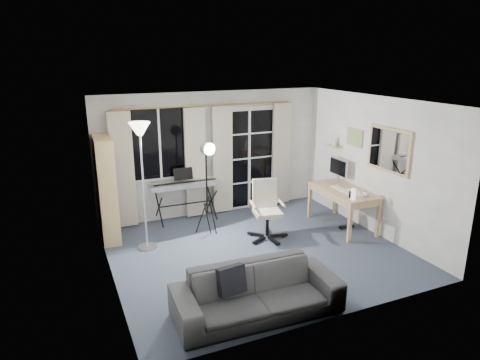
% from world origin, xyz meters
% --- Properties ---
extents(floor, '(4.50, 4.00, 0.02)m').
position_xyz_m(floor, '(0.00, 0.00, -0.01)').
color(floor, '#384052').
rests_on(floor, ground).
extents(window, '(1.20, 0.08, 1.40)m').
position_xyz_m(window, '(-1.05, 1.97, 1.50)').
color(window, white).
rests_on(window, floor).
extents(french_door, '(1.32, 0.09, 2.11)m').
position_xyz_m(french_door, '(0.75, 1.97, 1.03)').
color(french_door, white).
rests_on(french_door, floor).
extents(curtains, '(3.60, 0.07, 2.13)m').
position_xyz_m(curtains, '(-0.14, 1.88, 1.09)').
color(curtains, gold).
rests_on(curtains, floor).
extents(bookshelf, '(0.31, 0.84, 1.78)m').
position_xyz_m(bookshelf, '(-2.12, 1.50, 0.84)').
color(bookshelf, tan).
rests_on(bookshelf, floor).
extents(torchiere_lamp, '(0.43, 0.43, 2.07)m').
position_xyz_m(torchiere_lamp, '(-1.59, 0.85, 1.67)').
color(torchiere_lamp, '#B2B2B7').
rests_on(torchiere_lamp, floor).
extents(keyboard_piano, '(1.33, 0.66, 0.96)m').
position_xyz_m(keyboard_piano, '(-0.67, 1.70, 0.73)').
color(keyboard_piano, black).
rests_on(keyboard_piano, floor).
extents(studio_light, '(0.36, 0.36, 1.70)m').
position_xyz_m(studio_light, '(-0.47, 0.97, 1.36)').
color(studio_light, black).
rests_on(studio_light, floor).
extents(office_chair, '(0.70, 0.70, 1.02)m').
position_xyz_m(office_chair, '(0.40, 0.50, 0.60)').
color(office_chair, black).
rests_on(office_chair, floor).
extents(desk, '(0.69, 1.35, 0.72)m').
position_xyz_m(desk, '(1.88, 0.32, 0.63)').
color(desk, tan).
rests_on(desk, floor).
extents(monitor, '(0.17, 0.52, 0.45)m').
position_xyz_m(monitor, '(2.08, 0.77, 0.99)').
color(monitor, silver).
rests_on(monitor, desk).
extents(desk_clutter, '(0.43, 0.81, 0.91)m').
position_xyz_m(desk_clutter, '(1.82, 0.10, 0.56)').
color(desk_clutter, white).
rests_on(desk_clutter, desk).
extents(mug, '(0.12, 0.09, 0.12)m').
position_xyz_m(mug, '(1.98, -0.18, 0.78)').
color(mug, silver).
rests_on(mug, desk).
extents(wall_mirror, '(0.04, 0.94, 0.74)m').
position_xyz_m(wall_mirror, '(2.22, -0.35, 1.55)').
color(wall_mirror, tan).
rests_on(wall_mirror, floor).
extents(framed_print, '(0.03, 0.42, 0.32)m').
position_xyz_m(framed_print, '(2.23, 0.55, 1.60)').
color(framed_print, tan).
rests_on(framed_print, floor).
extents(wall_shelf, '(0.16, 0.30, 0.18)m').
position_xyz_m(wall_shelf, '(2.16, 1.05, 1.41)').
color(wall_shelf, tan).
rests_on(wall_shelf, floor).
extents(sofa, '(2.06, 0.68, 0.79)m').
position_xyz_m(sofa, '(-0.76, -1.55, 0.40)').
color(sofa, '#2E2E30').
rests_on(sofa, floor).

